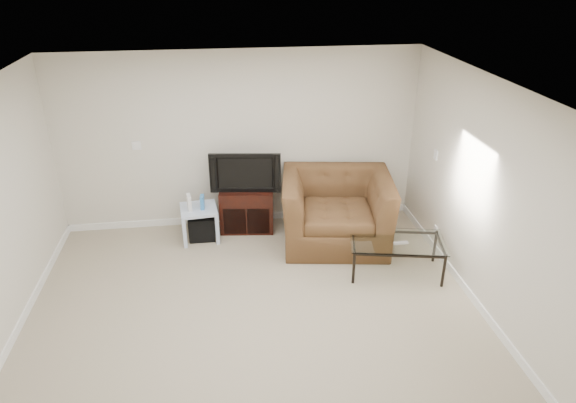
{
  "coord_description": "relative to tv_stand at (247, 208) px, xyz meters",
  "views": [
    {
      "loc": [
        -0.26,
        -4.32,
        3.6
      ],
      "look_at": [
        0.5,
        1.2,
        0.9
      ],
      "focal_mm": 32.0,
      "sensor_mm": 36.0,
      "label": 1
    }
  ],
  "objects": [
    {
      "name": "floor",
      "position": [
        -0.06,
        -2.28,
        -0.31
      ],
      "size": [
        5.0,
        5.0,
        0.0
      ],
      "primitive_type": "plane",
      "color": "tan",
      "rests_on": "ground"
    },
    {
      "name": "ceiling",
      "position": [
        -0.06,
        -2.28,
        2.19
      ],
      "size": [
        5.0,
        5.0,
        0.0
      ],
      "primitive_type": "plane",
      "color": "white",
      "rests_on": "ground"
    },
    {
      "name": "wall_back",
      "position": [
        -0.06,
        0.22,
        0.94
      ],
      "size": [
        5.0,
        0.02,
        2.5
      ],
      "primitive_type": "cube",
      "color": "silver",
      "rests_on": "ground"
    },
    {
      "name": "wall_right",
      "position": [
        2.44,
        -2.28,
        0.94
      ],
      "size": [
        0.02,
        5.0,
        2.5
      ],
      "primitive_type": "cube",
      "color": "silver",
      "rests_on": "ground"
    },
    {
      "name": "plate_back",
      "position": [
        -1.46,
        0.21,
        0.94
      ],
      "size": [
        0.12,
        0.02,
        0.12
      ],
      "primitive_type": "cube",
      "color": "white",
      "rests_on": "wall_back"
    },
    {
      "name": "plate_right_switch",
      "position": [
        2.43,
        -0.68,
        0.94
      ],
      "size": [
        0.02,
        0.09,
        0.13
      ],
      "primitive_type": "cube",
      "color": "white",
      "rests_on": "wall_right"
    },
    {
      "name": "plate_right_outlet",
      "position": [
        2.43,
        -0.98,
        -0.01
      ],
      "size": [
        0.02,
        0.08,
        0.12
      ],
      "primitive_type": "cube",
      "color": "white",
      "rests_on": "wall_right"
    },
    {
      "name": "tv_stand",
      "position": [
        0.0,
        0.0,
        0.0
      ],
      "size": [
        0.8,
        0.6,
        0.62
      ],
      "primitive_type": null,
      "rotation": [
        0.0,
        0.0,
        -0.12
      ],
      "color": "black",
      "rests_on": "floor"
    },
    {
      "name": "dvd_player",
      "position": [
        -0.0,
        -0.04,
        0.21
      ],
      "size": [
        0.44,
        0.33,
        0.06
      ],
      "primitive_type": "cube",
      "rotation": [
        0.0,
        0.0,
        -0.12
      ],
      "color": "black",
      "rests_on": "tv_stand"
    },
    {
      "name": "television",
      "position": [
        -0.0,
        -0.03,
        0.59
      ],
      "size": [
        0.92,
        0.3,
        0.56
      ],
      "primitive_type": "imported",
      "rotation": [
        0.0,
        0.0,
        -0.13
      ],
      "color": "black",
      "rests_on": "tv_stand"
    },
    {
      "name": "side_table",
      "position": [
        -0.68,
        -0.23,
        -0.08
      ],
      "size": [
        0.53,
        0.53,
        0.47
      ],
      "primitive_type": null,
      "rotation": [
        0.0,
        0.0,
        0.1
      ],
      "color": "#A7C1D0",
      "rests_on": "floor"
    },
    {
      "name": "subwoofer",
      "position": [
        -0.65,
        -0.21,
        -0.15
      ],
      "size": [
        0.36,
        0.36,
        0.36
      ],
      "primitive_type": "cube",
      "rotation": [
        0.0,
        0.0,
        -0.0
      ],
      "color": "black",
      "rests_on": "floor"
    },
    {
      "name": "game_console",
      "position": [
        -0.79,
        -0.26,
        0.26
      ],
      "size": [
        0.07,
        0.16,
        0.21
      ],
      "primitive_type": "cube",
      "rotation": [
        0.0,
        0.0,
        0.16
      ],
      "color": "white",
      "rests_on": "side_table"
    },
    {
      "name": "game_case",
      "position": [
        -0.62,
        -0.24,
        0.25
      ],
      "size": [
        0.06,
        0.14,
        0.18
      ],
      "primitive_type": "cube",
      "rotation": [
        0.0,
        0.0,
        -0.06
      ],
      "color": "#337FCC",
      "rests_on": "side_table"
    },
    {
      "name": "recliner",
      "position": [
        1.18,
        -0.55,
        0.32
      ],
      "size": [
        1.57,
        1.15,
        1.26
      ],
      "primitive_type": "imported",
      "rotation": [
        0.0,
        0.0,
        -0.15
      ],
      "color": "#533320",
      "rests_on": "floor"
    },
    {
      "name": "coffee_table",
      "position": [
        1.74,
        -1.42,
        -0.09
      ],
      "size": [
        1.24,
        0.86,
        0.45
      ],
      "primitive_type": null,
      "rotation": [
        0.0,
        0.0,
        -0.2
      ],
      "color": "black",
      "rests_on": "floor"
    },
    {
      "name": "remote",
      "position": [
        1.76,
        -1.49,
        0.15
      ],
      "size": [
        0.18,
        0.06,
        0.02
      ],
      "primitive_type": "cube",
      "rotation": [
        0.0,
        0.0,
        0.04
      ],
      "color": "#B2B2B7",
      "rests_on": "coffee_table"
    }
  ]
}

